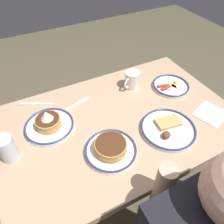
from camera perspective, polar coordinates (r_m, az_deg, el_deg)
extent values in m
plane|color=#4F4835|center=(1.72, 1.22, -19.34)|extent=(6.00, 6.00, 0.00)
cube|color=tan|center=(1.11, 1.79, -2.85)|extent=(1.21, 0.78, 0.05)
cylinder|color=#987D60|center=(1.77, 11.70, 1.05)|extent=(0.06, 0.06, 0.70)
cylinder|color=#987D60|center=(1.54, -21.82, -11.19)|extent=(0.06, 0.06, 0.70)
cylinder|color=#987D60|center=(1.53, 24.95, -12.98)|extent=(0.06, 0.06, 0.70)
cylinder|color=silver|center=(1.10, -16.43, -3.79)|extent=(0.24, 0.24, 0.01)
torus|color=navy|center=(1.09, -16.56, -3.37)|extent=(0.24, 0.24, 0.01)
cylinder|color=tan|center=(1.09, -16.57, -3.34)|extent=(0.12, 0.12, 0.01)
cylinder|color=tan|center=(1.08, -16.69, -2.91)|extent=(0.12, 0.12, 0.01)
cylinder|color=tan|center=(1.07, -16.82, -2.48)|extent=(0.12, 0.12, 0.01)
cylinder|color=tan|center=(1.06, -16.96, -2.04)|extent=(0.12, 0.12, 0.01)
cylinder|color=#4C2814|center=(1.06, -17.04, -1.76)|extent=(0.11, 0.11, 0.00)
cone|color=white|center=(1.04, -17.31, -0.86)|extent=(0.06, 0.06, 0.04)
cylinder|color=silver|center=(1.34, 15.49, 6.63)|extent=(0.22, 0.22, 0.01)
torus|color=navy|center=(1.33, 15.58, 7.03)|extent=(0.22, 0.22, 0.01)
cylinder|color=white|center=(1.34, 17.18, 6.96)|extent=(0.08, 0.08, 0.01)
sphere|color=yellow|center=(1.35, 16.83, 7.53)|extent=(0.03, 0.03, 0.03)
cylinder|color=white|center=(1.31, 15.63, 6.40)|extent=(0.06, 0.06, 0.01)
sphere|color=yellow|center=(1.31, 15.33, 6.92)|extent=(0.02, 0.02, 0.02)
cube|color=brown|center=(1.31, 13.84, 6.88)|extent=(0.09, 0.04, 0.01)
cube|color=#A13625|center=(1.30, 14.50, 6.26)|extent=(0.07, 0.02, 0.01)
cylinder|color=white|center=(1.08, 14.79, -4.57)|extent=(0.27, 0.27, 0.01)
torus|color=navy|center=(1.07, 14.91, -4.15)|extent=(0.27, 0.27, 0.01)
cube|color=tan|center=(1.09, 14.92, -2.69)|extent=(0.13, 0.09, 0.02)
ellipsoid|color=brown|center=(1.02, 14.34, -5.84)|extent=(0.04, 0.03, 0.03)
ellipsoid|color=brown|center=(1.02, 14.45, -6.14)|extent=(0.04, 0.03, 0.03)
ellipsoid|color=brown|center=(1.02, 14.59, -6.04)|extent=(0.04, 0.03, 0.03)
cylinder|color=white|center=(0.97, -0.33, -10.42)|extent=(0.23, 0.23, 0.01)
torus|color=navy|center=(0.96, -0.33, -10.01)|extent=(0.23, 0.23, 0.01)
cylinder|color=tan|center=(0.95, -0.34, -9.97)|extent=(0.14, 0.14, 0.01)
cylinder|color=tan|center=(0.94, -0.34, -9.56)|extent=(0.15, 0.15, 0.01)
cylinder|color=gold|center=(0.93, -0.34, -9.13)|extent=(0.14, 0.14, 0.01)
cylinder|color=tan|center=(0.93, -0.34, -8.69)|extent=(0.14, 0.14, 0.01)
cylinder|color=#4C2814|center=(0.92, -0.35, -8.42)|extent=(0.13, 0.13, 0.00)
cylinder|color=white|center=(1.28, 5.45, 8.68)|extent=(0.09, 0.09, 0.10)
torus|color=white|center=(1.25, 4.30, 7.79)|extent=(0.07, 0.04, 0.07)
cylinder|color=brown|center=(1.26, 5.55, 9.87)|extent=(0.07, 0.07, 0.01)
cylinder|color=silver|center=(1.01, -26.43, -8.80)|extent=(0.07, 0.07, 0.12)
cylinder|color=black|center=(1.02, -26.09, -9.43)|extent=(0.07, 0.07, 0.08)
cube|color=white|center=(1.24, 25.07, -0.45)|extent=(0.19, 0.18, 0.00)
cube|color=silver|center=(1.19, -9.93, 1.82)|extent=(0.18, 0.06, 0.01)
cube|color=silver|center=(1.16, -13.53, 0.12)|extent=(0.03, 0.01, 0.00)
cube|color=silver|center=(1.16, -13.37, -0.03)|extent=(0.03, 0.01, 0.00)
cube|color=silver|center=(1.16, -13.21, -0.19)|extent=(0.03, 0.01, 0.00)
cube|color=silver|center=(1.15, -13.04, -0.34)|extent=(0.03, 0.01, 0.00)
cube|color=silver|center=(1.25, -19.42, 2.06)|extent=(0.18, 0.10, 0.01)
cube|color=silver|center=(1.28, -22.98, 2.34)|extent=(0.03, 0.02, 0.00)
cube|color=silver|center=(1.28, -23.05, 2.16)|extent=(0.03, 0.02, 0.00)
cube|color=silver|center=(1.28, -23.13, 1.97)|extent=(0.03, 0.02, 0.00)
cube|color=silver|center=(1.27, -23.21, 1.79)|extent=(0.03, 0.02, 0.00)
cylinder|color=#D2A388|center=(0.86, 13.50, -19.12)|extent=(0.08, 0.08, 0.26)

